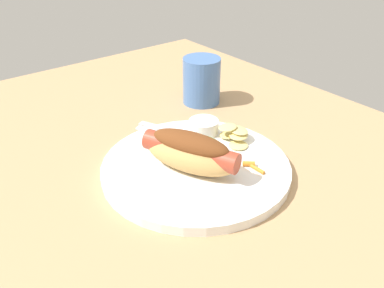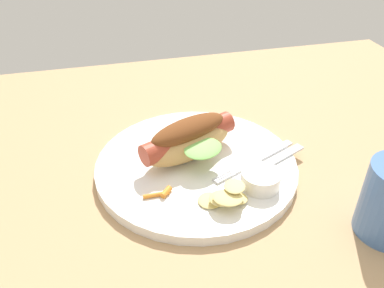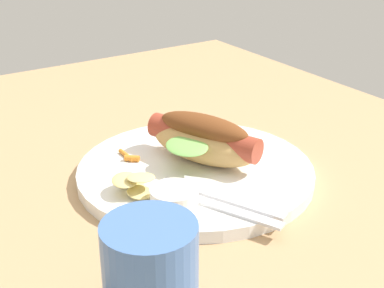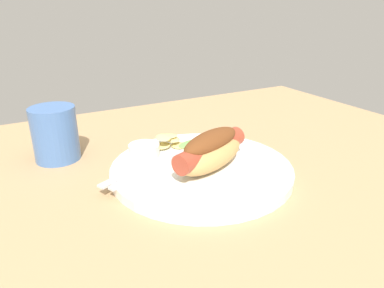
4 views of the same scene
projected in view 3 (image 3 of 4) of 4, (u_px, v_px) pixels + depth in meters
ground_plane at (201, 187)px, 73.28cm from camera, size 120.00×90.00×1.80cm
plate at (195, 172)px, 73.65cm from camera, size 30.94×30.94×1.60cm
hot_dog at (203, 139)px, 73.35cm from camera, size 16.51×12.26×6.49cm
sauce_ramekin at (174, 198)px, 63.36cm from camera, size 5.53×5.53×2.42cm
fork at (224, 199)px, 65.32cm from camera, size 15.40×7.79×0.40cm
knife at (225, 208)px, 63.33cm from camera, size 13.49×7.07×0.36cm
chips_pile at (133, 182)px, 66.67cm from camera, size 7.38×5.91×2.75cm
carrot_garnish at (129, 157)px, 75.06cm from camera, size 4.19×2.03×0.84cm
drinking_cup at (151, 276)px, 47.16cm from camera, size 8.15×8.15×10.06cm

